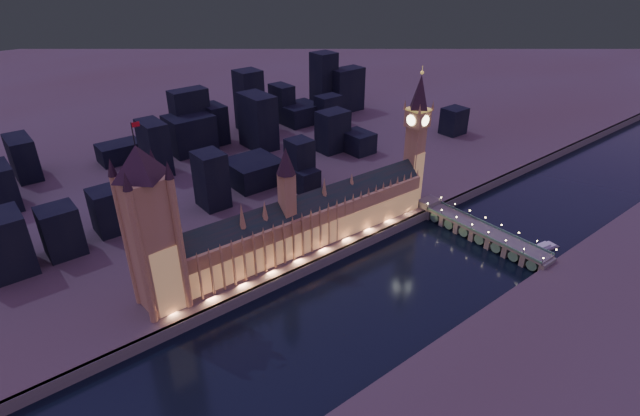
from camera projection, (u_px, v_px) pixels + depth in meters
ground_plane at (367, 293)px, 323.80m from camera, size 2000.00×2000.00×0.00m
north_bank at (104, 104)px, 679.15m from camera, size 2000.00×960.00×8.00m
embankment_wall at (327, 260)px, 350.06m from camera, size 2000.00×2.50×8.00m
palace_of_westminster at (310, 220)px, 354.52m from camera, size 202.00×26.64×78.00m
victoria_tower at (150, 223)px, 275.20m from camera, size 31.68×31.68×114.33m
elizabeth_tower at (417, 130)px, 392.08m from camera, size 18.00×18.00×112.05m
westminster_bridge at (478, 231)px, 380.38m from camera, size 17.60×113.00×15.90m
river_boat at (538, 249)px, 366.42m from camera, size 38.46×14.40×4.50m
city_backdrop at (218, 134)px, 495.98m from camera, size 480.92×215.63×87.04m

